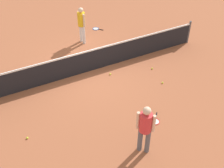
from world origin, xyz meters
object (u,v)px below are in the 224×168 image
object	(u,v)px
player_near_side	(145,126)
tennis_ball_by_net	(162,83)
tennis_racket_near_player	(155,121)
tennis_ball_near_player	(152,68)
tennis_racket_far_player	(96,29)
tennis_ball_baseline	(27,138)
player_far_side	(82,22)
tennis_ball_midcourt	(110,74)

from	to	relation	value
player_near_side	tennis_ball_by_net	xyz separation A→B (m)	(2.38, 2.33, -0.98)
player_near_side	tennis_racket_near_player	distance (m)	1.62
player_near_side	tennis_ball_near_player	world-z (taller)	player_near_side
tennis_ball_near_player	tennis_ball_by_net	world-z (taller)	same
tennis_racket_far_player	tennis_ball_baseline	distance (m)	7.43
player_near_side	player_far_side	xyz separation A→B (m)	(0.92, 6.65, 0.00)
tennis_racket_far_player	tennis_ball_near_player	size ratio (longest dim) A/B	8.43
tennis_racket_far_player	tennis_ball_baseline	size ratio (longest dim) A/B	8.43
player_near_side	tennis_ball_near_player	size ratio (longest dim) A/B	25.76
tennis_racket_far_player	tennis_ball_by_net	world-z (taller)	tennis_ball_by_net
player_far_side	player_near_side	bearing A→B (deg)	-97.86
player_near_side	tennis_ball_baseline	distance (m)	3.65
tennis_racket_near_player	tennis_ball_near_player	xyz separation A→B (m)	(1.57, 2.50, 0.02)
player_near_side	tennis_ball_midcourt	distance (m)	3.98
tennis_ball_by_net	tennis_ball_baseline	distance (m)	5.28
player_near_side	player_far_side	size ratio (longest dim) A/B	1.00
tennis_racket_near_player	tennis_ball_near_player	world-z (taller)	tennis_ball_near_player
tennis_racket_far_player	tennis_ball_midcourt	bearing A→B (deg)	-107.05
tennis_ball_near_player	tennis_ball_baseline	bearing A→B (deg)	-166.60
player_near_side	tennis_ball_baseline	world-z (taller)	player_near_side
tennis_ball_near_player	tennis_ball_midcourt	xyz separation A→B (m)	(-1.70, 0.45, 0.00)
tennis_racket_far_player	tennis_ball_by_net	size ratio (longest dim) A/B	8.43
player_near_side	tennis_racket_far_player	world-z (taller)	player_near_side
player_near_side	tennis_racket_near_player	bearing A→B (deg)	39.22
player_far_side	tennis_ball_near_player	bearing A→B (deg)	-63.86
tennis_ball_by_net	tennis_ball_midcourt	bearing A→B (deg)	136.70
player_far_side	tennis_racket_near_player	xyz separation A→B (m)	(0.07, -5.85, -1.00)
tennis_ball_midcourt	tennis_ball_baseline	bearing A→B (deg)	-155.03
player_far_side	tennis_ball_near_player	distance (m)	3.86
player_near_side	player_far_side	bearing A→B (deg)	82.14
player_near_side	player_far_side	distance (m)	6.72
player_far_side	tennis_ball_baseline	xyz separation A→B (m)	(-3.81, -4.65, -0.98)
player_near_side	tennis_ball_baseline	bearing A→B (deg)	145.30
player_far_side	tennis_ball_midcourt	size ratio (longest dim) A/B	25.76
player_far_side	tennis_racket_far_player	world-z (taller)	player_far_side
tennis_ball_baseline	tennis_racket_far_player	bearing A→B (deg)	48.45
player_near_side	tennis_racket_near_player	xyz separation A→B (m)	(0.99, 0.81, -1.00)
tennis_racket_near_player	tennis_ball_near_player	bearing A→B (deg)	57.80
tennis_racket_far_player	tennis_ball_baseline	world-z (taller)	tennis_ball_baseline
player_near_side	tennis_ball_near_player	xyz separation A→B (m)	(2.56, 3.30, -0.98)
player_far_side	tennis_ball_baseline	distance (m)	6.09
tennis_racket_near_player	tennis_ball_midcourt	bearing A→B (deg)	92.44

